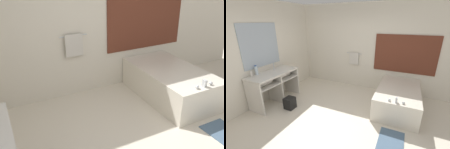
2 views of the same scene
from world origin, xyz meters
TOP-DOWN VIEW (x-y plane):
  - wall_back_with_blinds at (0.04, 2.23)m, footprint 7.40×0.13m
  - bathtub at (1.22, 1.30)m, footprint 1.00×1.77m

SIDE VIEW (x-z plane):
  - bathtub at x=1.22m, z-range -0.03..0.64m
  - wall_back_with_blinds at x=0.04m, z-range 0.00..2.70m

